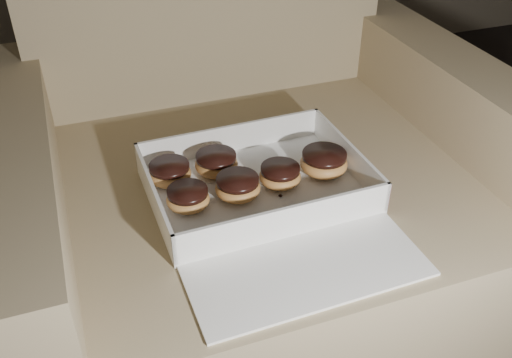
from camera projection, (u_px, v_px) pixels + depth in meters
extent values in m
cube|color=#8F7D5B|center=(259.00, 253.00, 1.21)|extent=(0.77, 0.77, 0.45)
cube|color=#8F7D5B|center=(45.00, 275.00, 1.05)|extent=(0.13, 0.77, 0.60)
cube|color=#8F7D5B|center=(435.00, 185.00, 1.28)|extent=(0.13, 0.77, 0.60)
cube|color=white|center=(256.00, 190.00, 1.00)|extent=(0.37, 0.28, 0.01)
cube|color=white|center=(231.00, 138.00, 1.09)|extent=(0.36, 0.01, 0.05)
cube|color=white|center=(287.00, 222.00, 0.88)|extent=(0.36, 0.01, 0.05)
cube|color=white|center=(154.00, 198.00, 0.93)|extent=(0.01, 0.27, 0.05)
cube|color=white|center=(348.00, 155.00, 1.04)|extent=(0.01, 0.27, 0.05)
cube|color=#BC4B73|center=(350.00, 155.00, 1.04)|extent=(0.01, 0.27, 0.05)
cube|color=white|center=(308.00, 270.00, 0.84)|extent=(0.36, 0.16, 0.01)
ellipsoid|color=#D8914B|center=(238.00, 188.00, 0.97)|extent=(0.08, 0.08, 0.04)
cylinder|color=black|center=(238.00, 180.00, 0.96)|extent=(0.07, 0.07, 0.01)
ellipsoid|color=#D8914B|center=(280.00, 176.00, 1.00)|extent=(0.07, 0.07, 0.04)
cylinder|color=black|center=(280.00, 169.00, 0.99)|extent=(0.07, 0.07, 0.01)
ellipsoid|color=#D8914B|center=(324.00, 163.00, 1.03)|extent=(0.09, 0.09, 0.04)
cylinder|color=black|center=(324.00, 155.00, 1.02)|extent=(0.08, 0.08, 0.01)
ellipsoid|color=#D8914B|center=(216.00, 164.00, 1.03)|extent=(0.08, 0.08, 0.04)
cylinder|color=black|center=(216.00, 157.00, 1.02)|extent=(0.07, 0.07, 0.01)
ellipsoid|color=#D8914B|center=(188.00, 199.00, 0.95)|extent=(0.07, 0.07, 0.03)
cylinder|color=black|center=(187.00, 192.00, 0.94)|extent=(0.07, 0.07, 0.01)
ellipsoid|color=#D8914B|center=(170.00, 174.00, 1.00)|extent=(0.08, 0.08, 0.04)
cylinder|color=black|center=(169.00, 166.00, 1.00)|extent=(0.07, 0.07, 0.01)
ellipsoid|color=black|center=(321.00, 201.00, 0.97)|extent=(0.01, 0.01, 0.00)
ellipsoid|color=black|center=(261.00, 231.00, 0.90)|extent=(0.01, 0.01, 0.00)
ellipsoid|color=black|center=(280.00, 196.00, 0.98)|extent=(0.01, 0.01, 0.00)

